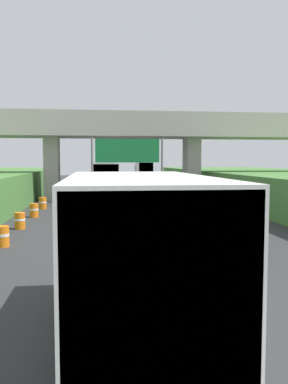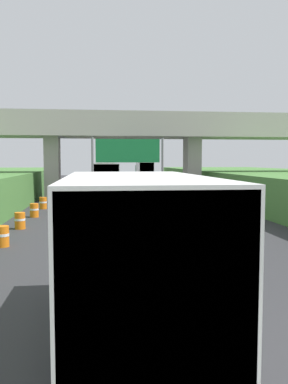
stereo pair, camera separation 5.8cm
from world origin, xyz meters
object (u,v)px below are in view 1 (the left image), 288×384
object	(u,v)px
overhead_highway_sign	(127,155)
construction_barrel_5	(43,203)
car_blue	(73,187)
truck_silver	(133,252)
truck_white	(104,174)
construction_barrel_3	(20,221)
truck_green	(143,172)
construction_barrel_2	(2,236)
truck_red	(104,180)
construction_barrel_4	(34,210)

from	to	relation	value
overhead_highway_sign	construction_barrel_5	world-z (taller)	overhead_highway_sign
car_blue	construction_barrel_5	world-z (taller)	car_blue
truck_silver	truck_white	size ratio (longest dim) A/B	1.00
overhead_highway_sign	car_blue	distance (m)	11.98
construction_barrel_3	construction_barrel_5	distance (m)	9.00
truck_green	construction_barrel_2	bearing A→B (deg)	-104.20
truck_red	construction_barrel_4	distance (m)	11.06
overhead_highway_sign	construction_barrel_4	size ratio (longest dim) A/B	6.53
truck_red	construction_barrel_4	size ratio (longest dim) A/B	8.11
truck_green	car_blue	distance (m)	23.26
car_blue	construction_barrel_4	world-z (taller)	car_blue
truck_silver	truck_white	xyz separation A→B (m)	(0.41, 45.87, 0.00)
truck_green	construction_barrel_5	xyz separation A→B (m)	(-11.73, -32.71, -1.47)
construction_barrel_4	construction_barrel_5	xyz separation A→B (m)	(-0.01, 4.50, 0.00)
construction_barrel_2	overhead_highway_sign	bearing A→B (deg)	66.07
truck_silver	construction_barrel_3	size ratio (longest dim) A/B	8.11
truck_green	construction_barrel_2	distance (m)	47.70
truck_white	truck_red	distance (m)	17.09
overhead_highway_sign	construction_barrel_5	size ratio (longest dim) A/B	6.53
construction_barrel_3	truck_white	bearing A→B (deg)	80.62
construction_barrel_2	construction_barrel_3	distance (m)	4.50
construction_barrel_4	construction_barrel_2	bearing A→B (deg)	-89.88
overhead_highway_sign	construction_barrel_2	xyz separation A→B (m)	(-6.59, -14.84, -3.65)
truck_white	construction_barrel_2	size ratio (longest dim) A/B	8.11
truck_red	construction_barrel_4	bearing A→B (deg)	-116.03
construction_barrel_4	car_blue	bearing A→B (deg)	84.15
truck_silver	car_blue	xyz separation A→B (m)	(-3.04, 35.20, -1.08)
truck_green	overhead_highway_sign	bearing A→B (deg)	-99.25
construction_barrel_3	construction_barrel_5	bearing A→B (deg)	89.61
truck_silver	construction_barrel_5	distance (m)	23.96
truck_silver	construction_barrel_4	size ratio (longest dim) A/B	8.11
truck_white	construction_barrel_3	world-z (taller)	truck_white
truck_red	construction_barrel_4	xyz separation A→B (m)	(-4.81, -9.85, -1.47)
truck_white	car_blue	distance (m)	11.27
overhead_highway_sign	construction_barrel_4	bearing A→B (deg)	-138.52
truck_white	truck_red	world-z (taller)	same
truck_silver	truck_red	bearing A→B (deg)	89.81
construction_barrel_5	truck_silver	bearing A→B (deg)	-78.60
car_blue	construction_barrel_4	xyz separation A→B (m)	(-1.67, -16.26, -0.40)
truck_silver	construction_barrel_4	bearing A→B (deg)	103.97
truck_white	construction_barrel_3	bearing A→B (deg)	-99.38
truck_red	truck_white	bearing A→B (deg)	88.95
overhead_highway_sign	construction_barrel_5	bearing A→B (deg)	-168.58
truck_green	car_blue	world-z (taller)	truck_green
car_blue	truck_white	bearing A→B (deg)	72.07
truck_silver	construction_barrel_3	bearing A→B (deg)	108.34
truck_white	construction_barrel_4	size ratio (longest dim) A/B	8.11
overhead_highway_sign	construction_barrel_3	bearing A→B (deg)	-122.86
construction_barrel_2	construction_barrel_4	xyz separation A→B (m)	(-0.02, 9.00, 0.00)
overhead_highway_sign	truck_red	xyz separation A→B (m)	(-1.80, 4.01, -2.18)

